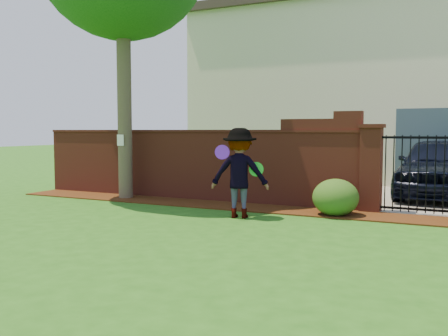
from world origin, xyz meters
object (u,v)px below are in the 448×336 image
at_px(car, 438,167).
at_px(man, 239,173).
at_px(frisbee_green, 256,169).
at_px(frisbee_purple, 222,152).

bearing_deg(car, man, -122.69).
distance_m(car, frisbee_green, 5.70).
bearing_deg(frisbee_green, man, -165.14).
bearing_deg(car, frisbee_green, -120.48).
bearing_deg(frisbee_purple, frisbee_green, 31.19).
bearing_deg(frisbee_green, frisbee_purple, -148.81).
height_order(man, frisbee_green, man).
distance_m(car, man, 5.95).
height_order(car, man, man).
bearing_deg(car, frisbee_purple, -123.14).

